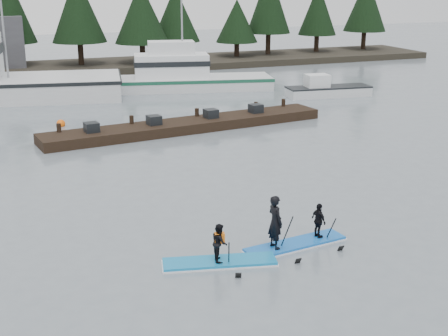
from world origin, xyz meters
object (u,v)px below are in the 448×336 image
object	(u,v)px
floating_dock	(187,125)
paddleboard_duo	(292,229)
paddleboard_solo	(220,253)
fishing_boat_medium	(186,83)

from	to	relation	value
floating_dock	paddleboard_duo	world-z (taller)	paddleboard_duo
floating_dock	paddleboard_solo	world-z (taller)	paddleboard_solo
paddleboard_solo	paddleboard_duo	distance (m)	2.63
paddleboard_duo	floating_dock	bearing A→B (deg)	76.61
fishing_boat_medium	floating_dock	bearing A→B (deg)	-95.02
fishing_boat_medium	paddleboard_duo	bearing A→B (deg)	-88.62
fishing_boat_medium	paddleboard_duo	size ratio (longest dim) A/B	3.54
fishing_boat_medium	paddleboard_solo	distance (m)	30.17
floating_dock	paddleboard_duo	size ratio (longest dim) A/B	4.64
fishing_boat_medium	paddleboard_solo	size ratio (longest dim) A/B	3.58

